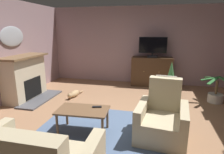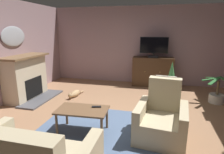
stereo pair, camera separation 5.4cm
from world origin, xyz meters
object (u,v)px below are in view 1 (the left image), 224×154
(fireplace, at_px, (25,78))
(armchair_in_far_corner, at_px, (162,120))
(television, at_px, (153,47))
(cat, at_px, (74,94))
(tv_remote, at_px, (97,107))
(coffee_table, at_px, (83,112))
(wall_mirror_oval, at_px, (12,36))
(potted_plant_on_hearth_side, at_px, (170,83))
(potted_plant_tall_palm_by_window, at_px, (216,95))
(tv_cabinet, at_px, (151,72))

(fireplace, bearing_deg, armchair_in_far_corner, -18.08)
(television, xyz_separation_m, cat, (-2.05, -1.56, -1.21))
(television, xyz_separation_m, tv_remote, (-0.88, -3.13, -0.84))
(coffee_table, distance_m, tv_remote, 0.27)
(fireplace, distance_m, tv_remote, 2.64)
(wall_mirror_oval, height_order, television, wall_mirror_oval)
(potted_plant_on_hearth_side, bearing_deg, television, 105.56)
(wall_mirror_oval, height_order, tv_remote, wall_mirror_oval)
(fireplace, bearing_deg, tv_remote, -26.56)
(coffee_table, bearing_deg, fireplace, 148.38)
(armchair_in_far_corner, relative_size, potted_plant_on_hearth_side, 0.91)
(wall_mirror_oval, distance_m, cat, 2.16)
(wall_mirror_oval, relative_size, potted_plant_tall_palm_by_window, 0.96)
(coffee_table, height_order, cat, coffee_table)
(tv_cabinet, distance_m, coffee_table, 3.50)
(tv_remote, distance_m, potted_plant_tall_palm_by_window, 3.27)
(coffee_table, distance_m, cat, 1.98)
(potted_plant_tall_palm_by_window, bearing_deg, coffee_table, -141.93)
(coffee_table, bearing_deg, tv_cabinet, 71.62)
(tv_cabinet, relative_size, armchair_in_far_corner, 1.27)
(television, bearing_deg, fireplace, -148.99)
(television, bearing_deg, potted_plant_on_hearth_side, -74.44)
(fireplace, relative_size, tv_remote, 8.37)
(wall_mirror_oval, height_order, armchair_in_far_corner, wall_mirror_oval)
(tv_cabinet, relative_size, cat, 1.79)
(fireplace, bearing_deg, potted_plant_on_hearth_side, 3.57)
(tv_remote, relative_size, potted_plant_tall_palm_by_window, 0.20)
(coffee_table, bearing_deg, television, 71.34)
(armchair_in_far_corner, bearing_deg, wall_mirror_oval, 163.04)
(tv_cabinet, distance_m, potted_plant_tall_palm_by_window, 2.04)
(cat, bearing_deg, tv_cabinet, 38.18)
(fireplace, xyz_separation_m, potted_plant_tall_palm_by_window, (4.91, 0.85, -0.38))
(tv_remote, bearing_deg, tv_cabinet, -121.27)
(coffee_table, bearing_deg, cat, 119.01)
(wall_mirror_oval, relative_size, coffee_table, 0.89)
(cat, bearing_deg, television, 37.25)
(wall_mirror_oval, distance_m, armchair_in_far_corner, 4.16)
(fireplace, height_order, armchair_in_far_corner, fireplace)
(potted_plant_on_hearth_side, distance_m, cat, 2.59)
(potted_plant_tall_palm_by_window, bearing_deg, tv_remote, -141.46)
(fireplace, bearing_deg, wall_mirror_oval, 180.00)
(potted_plant_tall_palm_by_window, height_order, cat, potted_plant_tall_palm_by_window)
(wall_mirror_oval, bearing_deg, fireplace, -0.00)
(television, xyz_separation_m, coffee_table, (-1.10, -3.27, -0.91))
(armchair_in_far_corner, relative_size, potted_plant_tall_palm_by_window, 1.18)
(tv_cabinet, relative_size, potted_plant_on_hearth_side, 1.15)
(tv_remote, height_order, armchair_in_far_corner, armchair_in_far_corner)
(armchair_in_far_corner, bearing_deg, potted_plant_on_hearth_side, 81.58)
(tv_cabinet, relative_size, tv_remote, 7.61)
(coffee_table, xyz_separation_m, armchair_in_far_corner, (1.38, 0.17, -0.08))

